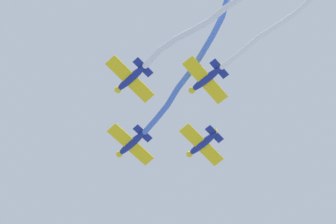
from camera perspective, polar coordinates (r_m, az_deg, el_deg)
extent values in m
ellipsoid|color=navy|center=(79.30, -3.63, -3.13)|extent=(5.20, 2.50, 1.05)
sphere|color=yellow|center=(80.24, -4.86, -4.19)|extent=(1.11, 1.11, 0.89)
ellipsoid|color=black|center=(79.88, -3.94, -3.28)|extent=(1.43, 1.04, 0.56)
cube|color=yellow|center=(79.24, -3.73, -3.25)|extent=(3.84, 7.64, 0.14)
cube|color=navy|center=(78.61, -2.53, -2.14)|extent=(1.78, 3.07, 0.12)
cube|color=yellow|center=(79.14, -2.57, -2.00)|extent=(1.15, 0.47, 1.44)
cylinder|color=#4C75DB|center=(77.90, -1.74, -1.34)|extent=(2.68, 1.73, 0.85)
cylinder|color=#4C75DB|center=(77.13, -0.60, 0.01)|extent=(2.59, 1.74, 0.93)
cylinder|color=#4C75DB|center=(76.62, 0.46, 1.53)|extent=(2.77, 2.00, 1.41)
cylinder|color=#4C75DB|center=(76.25, 1.59, 3.17)|extent=(2.86, 1.85, 1.16)
cylinder|color=#4C75DB|center=(75.73, 2.78, 4.86)|extent=(2.87, 2.15, 0.92)
cylinder|color=#4C75DB|center=(75.31, 3.93, 6.69)|extent=(2.96, 2.19, 1.31)
cylinder|color=#4C75DB|center=(75.02, 4.94, 8.51)|extent=(2.55, 2.18, 0.97)
cylinder|color=#4C75DB|center=(74.57, 5.71, 10.42)|extent=(2.54, 2.67, 0.93)
sphere|color=#4C75DB|center=(78.34, -2.32, -2.00)|extent=(0.76, 0.76, 0.76)
sphere|color=#4C75DB|center=(77.48, -1.15, -0.66)|extent=(0.76, 0.76, 0.76)
sphere|color=#4C75DB|center=(76.79, -0.04, 0.69)|extent=(0.76, 0.76, 0.76)
sphere|color=#4C75DB|center=(76.46, 0.97, 2.38)|extent=(0.76, 0.76, 0.76)
sphere|color=#4C75DB|center=(76.05, 2.21, 3.97)|extent=(0.76, 0.76, 0.76)
sphere|color=#4C75DB|center=(75.43, 3.36, 5.75)|extent=(0.76, 0.76, 0.76)
sphere|color=#4C75DB|center=(75.22, 4.50, 7.64)|extent=(0.76, 0.76, 0.76)
sphere|color=#4C75DB|center=(74.83, 5.39, 9.38)|extent=(0.76, 0.76, 0.76)
ellipsoid|color=navy|center=(74.83, -3.69, 3.38)|extent=(5.21, 2.40, 1.05)
sphere|color=yellow|center=(75.58, -5.01, 2.21)|extent=(1.10, 1.10, 0.89)
ellipsoid|color=black|center=(75.38, -4.02, 3.18)|extent=(1.42, 1.02, 0.56)
cube|color=yellow|center=(74.75, -3.79, 3.26)|extent=(3.70, 7.64, 0.14)
cube|color=navy|center=(74.31, -2.49, 4.46)|extent=(1.73, 3.07, 0.12)
cube|color=yellow|center=(74.85, -2.53, 4.56)|extent=(1.16, 0.45, 1.44)
cylinder|color=white|center=(73.91, -1.60, 5.35)|extent=(2.77, 1.59, 1.23)
cylinder|color=white|center=(73.66, -0.05, 6.70)|extent=(2.88, 1.14, 1.04)
cylinder|color=white|center=(73.44, 1.64, 7.71)|extent=(2.35, 0.80, 0.83)
cylinder|color=white|center=(73.24, 3.30, 8.57)|extent=(2.48, 0.91, 0.81)
cylinder|color=white|center=(73.16, 4.94, 9.66)|extent=(2.76, 1.28, 1.07)
cylinder|color=white|center=(73.36, 6.48, 10.71)|extent=(2.31, 0.89, 1.21)
sphere|color=white|center=(74.06, -2.27, 4.62)|extent=(0.77, 0.77, 0.77)
sphere|color=white|center=(73.79, -0.93, 6.09)|extent=(0.77, 0.77, 0.77)
sphere|color=white|center=(73.55, 0.83, 7.30)|extent=(0.77, 0.77, 0.77)
sphere|color=white|center=(73.35, 2.46, 8.11)|extent=(0.77, 0.77, 0.77)
sphere|color=white|center=(73.16, 4.14, 9.03)|extent=(0.77, 0.77, 0.77)
sphere|color=white|center=(73.18, 5.75, 10.28)|extent=(0.77, 0.77, 0.77)
ellipsoid|color=navy|center=(79.65, 3.46, -3.16)|extent=(5.22, 2.38, 1.05)
sphere|color=yellow|center=(80.35, 2.15, -4.21)|extent=(1.10, 1.10, 0.89)
ellipsoid|color=black|center=(80.17, 3.10, -3.31)|extent=(1.42, 1.02, 0.56)
cube|color=yellow|center=(79.58, 3.37, -3.29)|extent=(3.68, 7.65, 0.14)
cube|color=navy|center=(79.18, 4.63, -2.20)|extent=(1.72, 3.07, 0.12)
cube|color=yellow|center=(79.69, 4.55, -2.06)|extent=(1.16, 0.45, 1.44)
ellipsoid|color=navy|center=(75.10, 3.84, 3.29)|extent=(5.22, 2.21, 1.05)
sphere|color=yellow|center=(75.60, 2.39, 2.17)|extent=(1.07, 1.07, 0.89)
ellipsoid|color=black|center=(75.59, 3.44, 3.10)|extent=(1.41, 0.98, 0.56)
cube|color=yellow|center=(75.01, 3.74, 3.17)|extent=(3.44, 7.65, 0.14)
cube|color=navy|center=(74.82, 5.12, 4.30)|extent=(1.63, 3.06, 0.12)
cube|color=yellow|center=(75.35, 5.02, 4.40)|extent=(1.16, 0.41, 1.44)
cylinder|color=white|center=(74.28, 6.32, 5.17)|extent=(3.24, 1.40, 0.83)
cylinder|color=white|center=(73.98, 8.08, 6.59)|extent=(2.87, 1.29, 0.94)
cylinder|color=white|center=(73.82, 9.70, 7.77)|extent=(2.55, 1.03, 0.90)
cylinder|color=white|center=(73.76, 11.49, 8.89)|extent=(3.11, 1.02, 0.85)
cylinder|color=white|center=(74.07, 13.32, 10.24)|extent=(2.95, 1.34, 1.02)
sphere|color=white|center=(74.61, 5.37, 4.45)|extent=(0.62, 0.62, 0.62)
sphere|color=white|center=(73.98, 7.27, 5.90)|extent=(0.62, 0.62, 0.62)
sphere|color=white|center=(74.00, 8.90, 7.28)|extent=(0.62, 0.62, 0.62)
sphere|color=white|center=(73.65, 10.50, 8.26)|extent=(0.62, 0.62, 0.62)
sphere|color=white|center=(73.89, 12.49, 9.52)|extent=(0.62, 0.62, 0.62)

